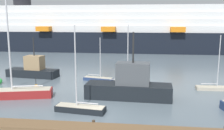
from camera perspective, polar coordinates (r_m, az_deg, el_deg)
ground_plane at (r=23.48m, az=-2.49°, el=-10.47°), size 600.00×600.00×0.00m
dock_pier at (r=19.38m, az=-4.64°, el=-14.24°), size 24.12×1.83×0.67m
sailboat_0 at (r=23.59m, az=-7.07°, el=-9.42°), size 4.69×1.85×7.78m
sailboat_1 at (r=31.87m, az=2.77°, el=-4.10°), size 5.09×2.14×7.64m
sailboat_2 at (r=29.24m, az=-20.24°, el=-5.55°), size 7.33×3.34×13.16m
sailboat_3 at (r=34.92m, az=-3.08°, el=-3.00°), size 4.18×1.90×5.88m
sailboat_4 at (r=32.74m, az=21.76°, el=-4.64°), size 4.17×1.20×6.49m
fishing_boat_0 at (r=27.09m, az=3.96°, el=-4.63°), size 9.11×3.02×6.98m
fishing_boat_1 at (r=38.75m, az=-17.11°, el=-1.01°), size 7.63×3.10×5.69m
channel_buoy_1 at (r=32.03m, az=-16.52°, el=-4.66°), size 0.57×0.57×1.47m
cruise_ship at (r=69.86m, az=-6.72°, el=7.64°), size 92.03×14.88×16.28m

